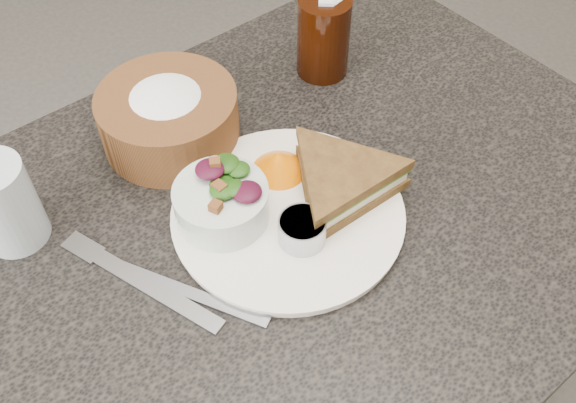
# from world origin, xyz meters

# --- Properties ---
(dining_table) EXTENTS (1.00, 0.70, 0.75)m
(dining_table) POSITION_xyz_m (0.00, 0.00, 0.38)
(dining_table) COLOR black
(dining_table) RESTS_ON floor
(dinner_plate) EXTENTS (0.28, 0.28, 0.01)m
(dinner_plate) POSITION_xyz_m (0.01, -0.01, 0.76)
(dinner_plate) COLOR white
(dinner_plate) RESTS_ON dining_table
(sandwich) EXTENTS (0.18, 0.18, 0.05)m
(sandwich) POSITION_xyz_m (0.08, -0.03, 0.79)
(sandwich) COLOR brown
(sandwich) RESTS_ON dinner_plate
(salad_bowl) EXTENTS (0.13, 0.13, 0.07)m
(salad_bowl) POSITION_xyz_m (-0.06, 0.04, 0.79)
(salad_bowl) COLOR silver
(salad_bowl) RESTS_ON dinner_plate
(dressing_ramekin) EXTENTS (0.06, 0.06, 0.03)m
(dressing_ramekin) POSITION_xyz_m (-0.00, -0.05, 0.78)
(dressing_ramekin) COLOR #A0A3AE
(dressing_ramekin) RESTS_ON dinner_plate
(orange_wedge) EXTENTS (0.10, 0.10, 0.03)m
(orange_wedge) POSITION_xyz_m (0.04, 0.05, 0.78)
(orange_wedge) COLOR #FF7600
(orange_wedge) RESTS_ON dinner_plate
(fork) EXTENTS (0.08, 0.20, 0.01)m
(fork) POSITION_xyz_m (-0.18, 0.01, 0.75)
(fork) COLOR gray
(fork) RESTS_ON dining_table
(knife) EXTENTS (0.12, 0.20, 0.00)m
(knife) POSITION_xyz_m (-0.15, -0.01, 0.75)
(knife) COLOR #90969F
(knife) RESTS_ON dining_table
(bread_basket) EXTENTS (0.23, 0.23, 0.10)m
(bread_basket) POSITION_xyz_m (-0.03, 0.20, 0.80)
(bread_basket) COLOR brown
(bread_basket) RESTS_ON dining_table
(cola_glass) EXTENTS (0.09, 0.09, 0.13)m
(cola_glass) POSITION_xyz_m (0.23, 0.18, 0.82)
(cola_glass) COLOR black
(cola_glass) RESTS_ON dining_table
(water_glass) EXTENTS (0.08, 0.08, 0.11)m
(water_glass) POSITION_xyz_m (-0.26, 0.18, 0.81)
(water_glass) COLOR silver
(water_glass) RESTS_ON dining_table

